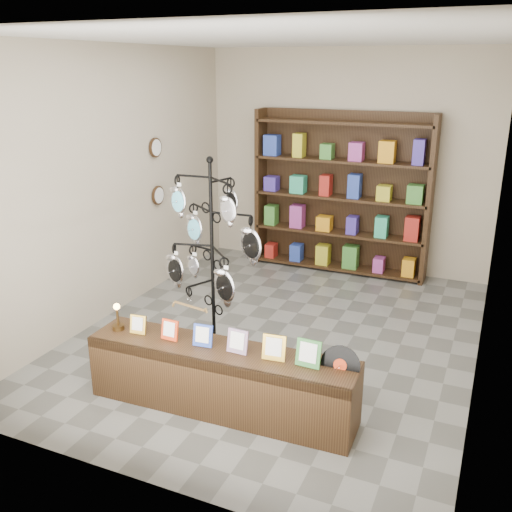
# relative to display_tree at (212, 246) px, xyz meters

# --- Properties ---
(ground) EXTENTS (5.00, 5.00, 0.00)m
(ground) POSITION_rel_display_tree_xyz_m (0.41, 0.69, -1.15)
(ground) COLOR slate
(ground) RESTS_ON ground
(room_envelope) EXTENTS (5.00, 5.00, 5.00)m
(room_envelope) POSITION_rel_display_tree_xyz_m (0.41, 0.69, 0.70)
(room_envelope) COLOR #B6A992
(room_envelope) RESTS_ON ground
(display_tree) EXTENTS (1.05, 1.03, 2.00)m
(display_tree) POSITION_rel_display_tree_xyz_m (0.00, 0.00, 0.00)
(display_tree) COLOR black
(display_tree) RESTS_ON ground
(front_shelf) EXTENTS (2.30, 0.55, 0.81)m
(front_shelf) POSITION_rel_display_tree_xyz_m (0.48, -0.79, -0.87)
(front_shelf) COLOR black
(front_shelf) RESTS_ON ground
(back_shelving) EXTENTS (2.42, 0.36, 2.20)m
(back_shelving) POSITION_rel_display_tree_xyz_m (0.41, 2.98, -0.12)
(back_shelving) COLOR black
(back_shelving) RESTS_ON ground
(wall_clocks) EXTENTS (0.03, 0.24, 0.84)m
(wall_clocks) POSITION_rel_display_tree_xyz_m (-1.56, 1.49, 0.35)
(wall_clocks) COLOR black
(wall_clocks) RESTS_ON ground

